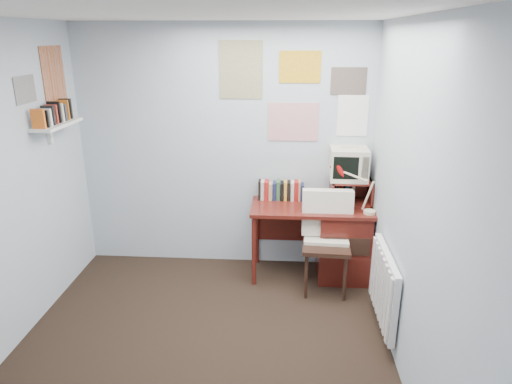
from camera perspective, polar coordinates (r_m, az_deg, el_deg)
ground at (r=3.71m, az=-7.34°, el=-20.84°), size 3.50×3.50×0.00m
back_wall at (r=4.71m, az=-3.99°, el=5.24°), size 3.00×0.02×2.50m
right_wall at (r=3.12m, az=19.74°, el=-3.12°), size 0.02×3.50×2.50m
ceiling at (r=2.86m, az=-9.58°, el=21.42°), size 3.00×3.50×0.02m
desk at (r=4.73m, az=10.10°, el=-5.85°), size 1.20×0.55×0.76m
desk_chair at (r=4.41m, az=8.77°, el=-6.68°), size 0.51×0.49×0.95m
desk_lamp at (r=4.41m, az=14.20°, el=-0.10°), size 0.31×0.27×0.42m
tv_riser at (r=4.67m, az=11.75°, el=0.07°), size 0.40×0.30×0.25m
crt_tv at (r=4.59m, az=11.51°, el=3.67°), size 0.37×0.34×0.34m
book_row at (r=4.69m, az=3.98°, el=0.34°), size 0.60×0.14×0.22m
radiator at (r=3.95m, az=15.73°, el=-11.32°), size 0.09×0.80×0.60m
wall_shelf at (r=4.45m, az=-23.64°, el=7.75°), size 0.20×0.62×0.24m
posters_back at (r=4.56m, az=4.79°, el=12.42°), size 1.20×0.01×0.90m
posters_left at (r=4.44m, az=-25.40°, el=12.49°), size 0.01×0.70×0.60m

